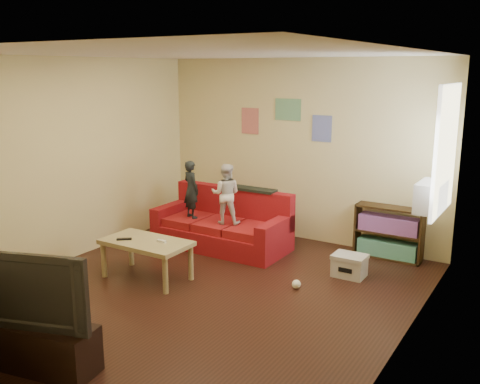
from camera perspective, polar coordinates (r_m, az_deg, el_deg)
The scene contains 17 objects.
room_shell at distance 5.91m, azimuth -4.06°, elevation 1.35°, with size 4.52×5.02×2.72m.
sofa at distance 7.81m, azimuth -1.75°, elevation -3.76°, with size 1.94×0.89×0.86m.
child_a at distance 7.79m, azimuth -5.23°, elevation 0.28°, with size 0.31×0.20×0.85m, color black.
child_b at distance 7.46m, azimuth -1.53°, elevation -0.21°, with size 0.42×0.32×0.85m, color silver.
coffee_table at distance 6.68m, azimuth -9.95°, elevation -5.69°, with size 1.09×0.60×0.49m.
remote at distance 6.74m, azimuth -12.26°, elevation -4.93°, with size 0.18×0.05×0.02m, color black.
game_controller at distance 6.57m, azimuth -8.38°, elevation -5.20°, with size 0.13×0.04×0.03m, color white.
bookshelf at distance 7.59m, azimuth 15.57°, elevation -4.47°, with size 0.91×0.27×0.73m.
window at distance 6.51m, azimuth 21.08°, elevation 4.20°, with size 0.04×1.08×1.48m, color white.
ac_unit at distance 6.64m, azimuth 19.67°, elevation -0.47°, with size 0.28×0.55×0.35m, color #B7B2A3.
artwork_left at distance 8.37m, azimuth 1.08°, elevation 7.59°, with size 0.30×0.01×0.40m, color #D87266.
artwork_center at distance 8.05m, azimuth 5.13°, elevation 8.75°, with size 0.42×0.01×0.32m, color #72B27F.
artwork_right at distance 7.84m, azimuth 8.71°, elevation 6.70°, with size 0.30×0.01×0.38m, color #727FCC.
file_box at distance 6.88m, azimuth 11.59°, elevation -7.67°, with size 0.41×0.31×0.28m.
tv_stand at distance 5.11m, azimuth -20.86°, elevation -15.06°, with size 1.11×0.37×0.41m, color black.
television at distance 4.89m, azimuth -21.37°, elevation -9.40°, with size 1.17×0.15×0.67m, color black.
tissue at distance 6.45m, azimuth 6.03°, elevation -9.76°, with size 0.11×0.11×0.11m, color white.
Camera 1 is at (3.37, -4.70, 2.54)m, focal length 40.00 mm.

